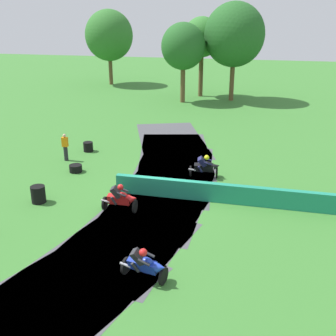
# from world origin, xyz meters

# --- Properties ---
(ground_plane) EXTENTS (120.00, 120.00, 0.00)m
(ground_plane) POSITION_xyz_m (0.00, 0.00, 0.00)
(ground_plane) COLOR #38752D
(track_asphalt) EXTENTS (7.97, 27.87, 0.01)m
(track_asphalt) POSITION_xyz_m (-0.75, 0.02, 0.00)
(track_asphalt) COLOR #47474C
(track_asphalt) RESTS_ON ground
(safety_barrier) EXTENTS (15.70, 0.64, 0.90)m
(safety_barrier) POSITION_xyz_m (5.59, -0.12, 0.45)
(safety_barrier) COLOR #1E8466
(safety_barrier) RESTS_ON ground
(motorcycle_lead_blue) EXTENTS (1.70, 1.06, 1.42)m
(motorcycle_lead_blue) POSITION_xyz_m (0.97, -6.62, 0.63)
(motorcycle_lead_blue) COLOR black
(motorcycle_lead_blue) RESTS_ON ground
(motorcycle_chase_red) EXTENTS (1.68, 0.74, 1.43)m
(motorcycle_chase_red) POSITION_xyz_m (-1.39, -2.02, 0.65)
(motorcycle_chase_red) COLOR black
(motorcycle_chase_red) RESTS_ON ground
(motorcycle_trailing_black) EXTENTS (1.69, 0.93, 1.43)m
(motorcycle_trailing_black) POSITION_xyz_m (1.70, 2.74, 0.63)
(motorcycle_trailing_black) COLOR black
(motorcycle_trailing_black) RESTS_ON ground
(tire_stack_mid_a) EXTENTS (0.66, 0.66, 0.80)m
(tire_stack_mid_a) POSITION_xyz_m (-5.42, -1.91, 0.40)
(tire_stack_mid_a) COLOR black
(tire_stack_mid_a) RESTS_ON ground
(tire_stack_mid_b) EXTENTS (0.70, 0.70, 0.40)m
(tire_stack_mid_b) POSITION_xyz_m (-5.36, 2.07, 0.20)
(tire_stack_mid_b) COLOR black
(tire_stack_mid_b) RESTS_ON ground
(tire_stack_far) EXTENTS (0.60, 0.60, 0.60)m
(tire_stack_far) POSITION_xyz_m (-6.07, 5.55, 0.30)
(tire_stack_far) COLOR black
(tire_stack_far) RESTS_ON ground
(track_marshal) EXTENTS (0.34, 0.24, 1.63)m
(track_marshal) POSITION_xyz_m (-6.68, 3.68, 0.82)
(track_marshal) COLOR #232328
(track_marshal) RESTS_ON ground
(tree_far_left) EXTENTS (5.66, 5.66, 9.15)m
(tree_far_left) POSITION_xyz_m (1.51, 23.44, 6.16)
(tree_far_left) COLOR brown
(tree_far_left) RESTS_ON ground
(tree_far_right) EXTENTS (4.08, 4.08, 7.35)m
(tree_far_right) POSITION_xyz_m (-2.99, 21.52, 5.18)
(tree_far_right) COLOR brown
(tree_far_right) RESTS_ON ground
(tree_mid_rise) EXTENTS (3.71, 3.71, 7.79)m
(tree_mid_rise) POSITION_xyz_m (-1.74, 24.89, 5.78)
(tree_mid_rise) COLOR brown
(tree_mid_rise) RESTS_ON ground
(tree_behind_barrier) EXTENTS (5.47, 5.47, 8.48)m
(tree_behind_barrier) POSITION_xyz_m (-13.18, 29.74, 5.59)
(tree_behind_barrier) COLOR brown
(tree_behind_barrier) RESTS_ON ground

